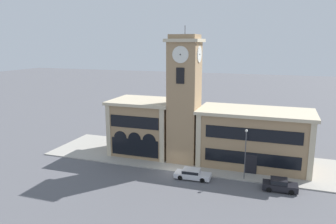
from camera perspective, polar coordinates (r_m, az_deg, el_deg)
name	(u,v)px	position (r m, az deg, el deg)	size (l,w,h in m)	color
ground_plane	(174,172)	(45.56, 1.04, -10.42)	(300.00, 300.00, 0.00)	#56565B
sidewalk_kerb	(186,157)	(50.91, 3.16, -7.89)	(43.22, 12.04, 0.15)	#A39E93
clock_tower	(184,100)	(47.33, 2.86, 2.16)	(4.82, 4.82, 19.69)	#9E7F5B
town_hall_left_wing	(144,126)	(52.19, -4.19, -2.51)	(10.11, 8.07, 8.59)	#9E7F5B
town_hall_right_wing	(254,138)	(48.35, 14.80, -4.36)	(15.95, 8.07, 8.12)	#9E7F5B
parked_car_near	(192,174)	(43.38, 4.24, -10.67)	(4.73, 2.07, 1.29)	silver
parked_car_mid	(280,185)	(42.17, 18.86, -11.87)	(4.11, 1.96, 1.48)	black
street_lamp	(246,147)	(42.80, 13.36, -5.99)	(0.36, 0.36, 6.59)	#4C4C51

